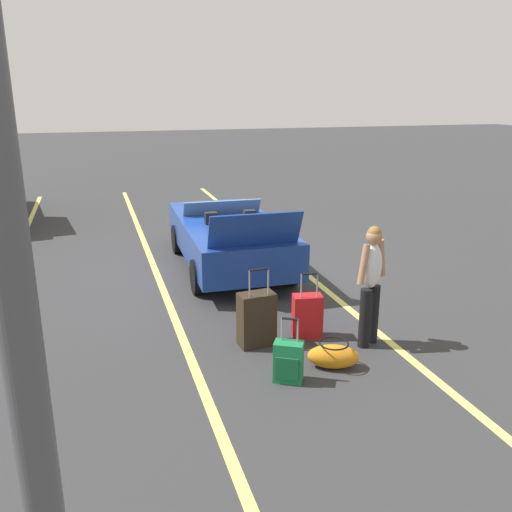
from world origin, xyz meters
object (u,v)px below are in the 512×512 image
Objects in this scene: suitcase_large_black at (256,319)px; duffel_bag at (333,356)px; convertible_car at (226,235)px; traveler_person at (371,280)px; parking_lamp_post at (5,233)px; suitcase_small_carryon at (288,362)px; suitcase_medium_bright at (307,316)px.

suitcase_large_black is 1.57× the size of duffel_bag.
traveler_person reaches higher than convertible_car.
parking_lamp_post reaches higher than suitcase_large_black.
suitcase_medium_bright is at bearing 176.97° from suitcase_small_carryon.
duffel_bag is at bearing -146.90° from suitcase_large_black.
suitcase_small_carryon is 5.00m from parking_lamp_post.
duffel_bag is (-0.92, 0.02, -0.15)m from suitcase_medium_bright.
convertible_car is at bearing -13.44° from suitcase_large_black.
suitcase_small_carryon is (-1.04, -0.07, -0.12)m from suitcase_large_black.
duffel_bag is 0.14× the size of parking_lamp_post.
suitcase_small_carryon is at bearing 176.37° from convertible_car.
convertible_car is 3.59m from suitcase_medium_bright.
traveler_person is at bearing 143.10° from suitcase_small_carryon.
suitcase_large_black is at bearing 173.79° from convertible_car.
parking_lamp_post is at bearing 163.18° from convertible_car.
convertible_car reaches higher than suitcase_medium_bright.
convertible_car is 4.51m from duffel_bag.
traveler_person is at bearing -112.69° from suitcase_medium_bright.
suitcase_large_black reaches higher than suitcase_medium_bright.
suitcase_medium_bright is at bearing -94.10° from suitcase_large_black.
convertible_car reaches higher than duffel_bag.
parking_lamp_post is at bearing 157.64° from suitcase_medium_bright.
suitcase_small_carryon is at bearing 102.67° from duffel_bag.
suitcase_medium_bright is 1.04m from traveler_person.
suitcase_large_black is 0.75m from suitcase_medium_bright.
traveler_person reaches higher than suitcase_small_carryon.
duffel_bag is at bearing 131.90° from suitcase_small_carryon.
suitcase_small_carryon is 0.48× the size of traveler_person.
parking_lamp_post reaches higher than convertible_car.
parking_lamp_post is (-4.19, 3.67, 1.94)m from traveler_person.
parking_lamp_post is (-3.58, 2.29, 2.62)m from suitcase_small_carryon.
parking_lamp_post reaches higher than suitcase_small_carryon.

